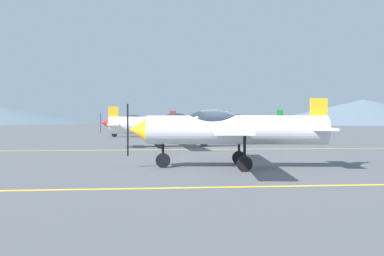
# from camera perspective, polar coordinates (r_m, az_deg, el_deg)

# --- Properties ---
(ground_plane) EXTENTS (400.00, 400.00, 0.00)m
(ground_plane) POSITION_cam_1_polar(r_m,az_deg,el_deg) (15.99, 5.54, -5.51)
(ground_plane) COLOR #54565B
(apron_line_near) EXTENTS (80.00, 0.16, 0.01)m
(apron_line_near) POSITION_cam_1_polar(r_m,az_deg,el_deg) (11.57, 9.87, -8.15)
(apron_line_near) COLOR yellow
(apron_line_near) RESTS_ON ground_plane
(apron_line_far) EXTENTS (80.00, 0.16, 0.01)m
(apron_line_far) POSITION_cam_1_polar(r_m,az_deg,el_deg) (24.78, 1.64, -3.04)
(apron_line_far) COLOR yellow
(apron_line_far) RESTS_ON ground_plane
(airplane_near) EXTENTS (7.82, 8.97, 2.68)m
(airplane_near) POSITION_cam_1_polar(r_m,az_deg,el_deg) (15.58, 5.18, -0.12)
(airplane_near) COLOR silver
(airplane_near) RESTS_ON ground_plane
(airplane_mid) EXTENTS (7.78, 8.96, 2.68)m
(airplane_mid) POSITION_cam_1_polar(r_m,az_deg,el_deg) (26.70, -3.64, 0.51)
(airplane_mid) COLOR white
(airplane_mid) RESTS_ON ground_plane
(airplane_far) EXTENTS (7.84, 8.95, 2.68)m
(airplane_far) POSITION_cam_1_polar(r_m,az_deg,el_deg) (35.42, 7.38, 0.71)
(airplane_far) COLOR silver
(airplane_far) RESTS_ON ground_plane
(airplane_back) EXTENTS (7.79, 8.96, 2.68)m
(airplane_back) POSITION_cam_1_polar(r_m,az_deg,el_deg) (41.80, -7.43, 0.81)
(airplane_back) COLOR white
(airplane_back) RESTS_ON ground_plane
(car_sedan) EXTENTS (2.68, 4.58, 1.62)m
(car_sedan) POSITION_cam_1_polar(r_m,az_deg,el_deg) (52.93, 10.76, 0.19)
(car_sedan) COLOR #3372BF
(car_sedan) RESTS_ON ground_plane
(hill_centerleft) EXTENTS (72.76, 72.76, 8.26)m
(hill_centerleft) POSITION_cam_1_polar(r_m,az_deg,el_deg) (147.45, 23.08, 2.13)
(hill_centerleft) COLOR slate
(hill_centerleft) RESTS_ON ground_plane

